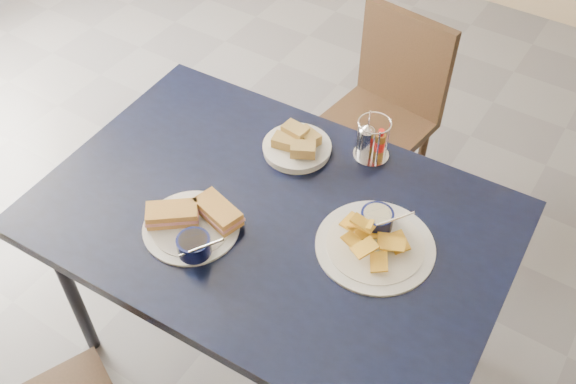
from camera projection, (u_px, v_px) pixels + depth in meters
The scene contains 7 objects.
ground at pixel (345, 322), 2.43m from camera, with size 6.00×6.00×0.00m, color #59595E.
dining_table at pixel (272, 227), 1.85m from camera, with size 1.35×0.93×0.75m.
chair_far at pixel (385, 102), 2.57m from camera, with size 0.44×0.42×0.83m.
sandwich_plate at pixel (194, 224), 1.75m from camera, with size 0.30×0.27×0.12m.
plantain_plate at pixel (375, 238), 1.72m from camera, with size 0.32×0.32×0.12m.
bread_basket at pixel (297, 145), 1.96m from camera, with size 0.21×0.21×0.07m.
condiment_caddy at pixel (371, 141), 1.93m from camera, with size 0.11×0.11×0.14m.
Camera 1 is at (0.52, -1.21, 2.11)m, focal length 40.00 mm.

